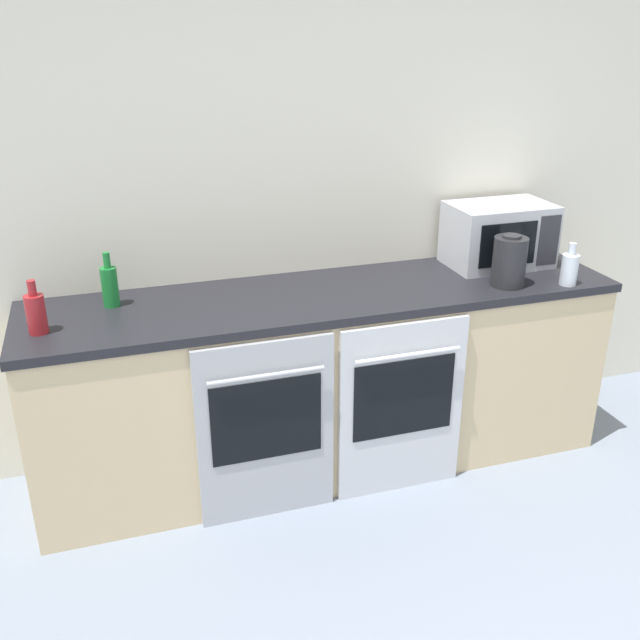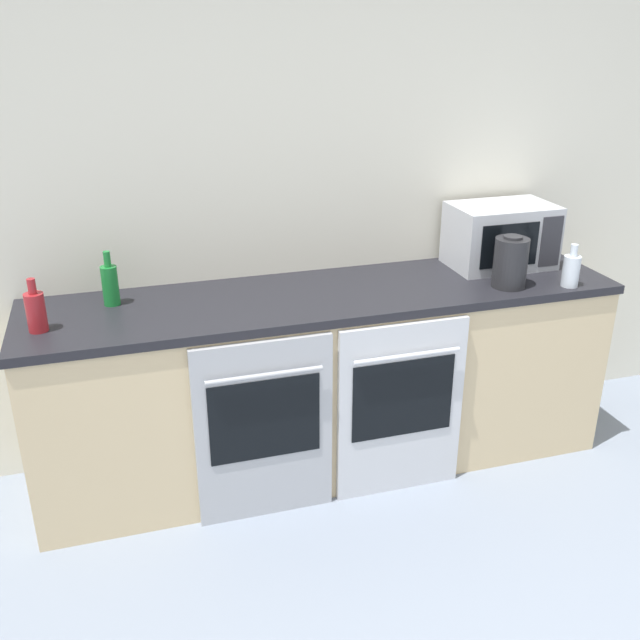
% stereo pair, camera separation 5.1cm
% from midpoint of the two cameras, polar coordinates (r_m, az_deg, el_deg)
% --- Properties ---
extents(wall_back, '(10.00, 0.06, 2.60)m').
position_cam_midpoint_polar(wall_back, '(3.44, -1.69, 10.41)').
color(wall_back, silver).
rests_on(wall_back, ground_plane).
extents(counter_back, '(2.71, 0.65, 0.90)m').
position_cam_midpoint_polar(counter_back, '(3.43, 0.07, -4.78)').
color(counter_back, '#D1B789').
rests_on(counter_back, ground_plane).
extents(oven_left, '(0.60, 0.06, 0.85)m').
position_cam_midpoint_polar(oven_left, '(3.08, -4.80, -8.80)').
color(oven_left, '#A8AAAF').
rests_on(oven_left, ground_plane).
extents(oven_right, '(0.60, 0.06, 0.85)m').
position_cam_midpoint_polar(oven_right, '(3.25, 6.11, -7.00)').
color(oven_right, silver).
rests_on(oven_right, ground_plane).
extents(microwave, '(0.50, 0.33, 0.31)m').
position_cam_midpoint_polar(microwave, '(3.67, 13.71, 6.64)').
color(microwave, '#B7BABF').
rests_on(microwave, counter_back).
extents(bottle_clear, '(0.08, 0.08, 0.20)m').
position_cam_midpoint_polar(bottle_clear, '(3.50, 18.93, 3.92)').
color(bottle_clear, silver).
rests_on(bottle_clear, counter_back).
extents(bottle_red, '(0.08, 0.08, 0.22)m').
position_cam_midpoint_polar(bottle_red, '(3.01, -22.23, 0.55)').
color(bottle_red, maroon).
rests_on(bottle_red, counter_back).
extents(bottle_green, '(0.07, 0.07, 0.24)m').
position_cam_midpoint_polar(bottle_green, '(3.19, -16.92, 2.68)').
color(bottle_green, '#19722D').
rests_on(bottle_green, counter_back).
extents(kettle, '(0.16, 0.16, 0.24)m').
position_cam_midpoint_polar(kettle, '(3.39, 14.48, 4.56)').
color(kettle, '#232326').
rests_on(kettle, counter_back).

